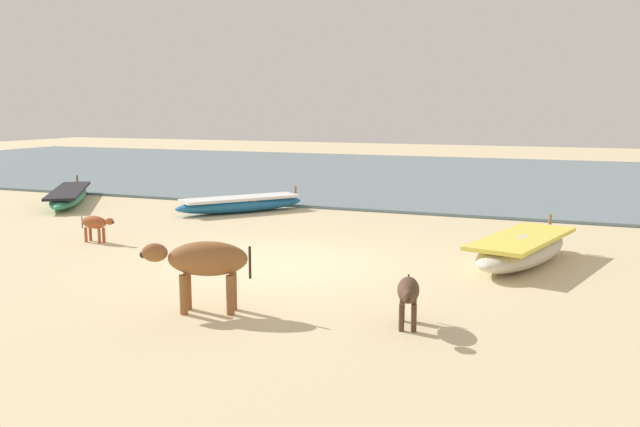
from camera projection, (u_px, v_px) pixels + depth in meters
name	position (u px, v px, depth m)	size (l,w,h in m)	color
ground	(284.00, 265.00, 12.08)	(80.00, 80.00, 0.00)	beige
sea_water	(459.00, 176.00, 27.14)	(60.00, 20.00, 0.08)	slate
fishing_boat_1	(241.00, 204.00, 18.10)	(2.87, 3.33, 0.61)	#1E669E
fishing_boat_2	(522.00, 249.00, 12.07)	(1.82, 3.48, 0.71)	beige
fishing_boat_3	(69.00, 196.00, 19.75)	(3.43, 4.37, 0.61)	#338C66
cow_adult_brown	(204.00, 261.00, 9.20)	(1.47, 0.80, 0.98)	brown
calf_near_rust	(95.00, 223.00, 14.04)	(0.85, 0.26, 0.55)	#9E4C28
calf_far_dark	(408.00, 293.00, 8.59)	(0.44, 0.96, 0.63)	#4C3323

